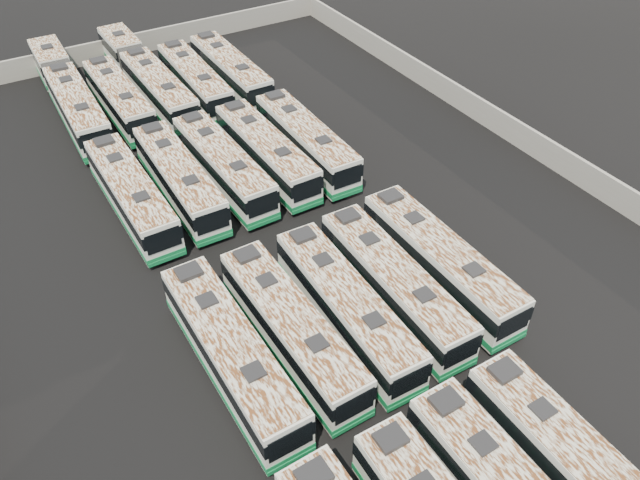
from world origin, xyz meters
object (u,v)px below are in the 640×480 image
at_px(bus_midfront_right, 393,284).
at_px(bus_midback_far_right, 306,141).
at_px(bus_front_right, 580,474).
at_px(bus_midback_left, 180,179).
at_px(bus_back_left, 120,99).
at_px(bus_midfront_left, 291,329).
at_px(bus_midfront_center, 346,307).
at_px(bus_midback_far_left, 132,194).
at_px(bus_midfront_far_right, 439,261).
at_px(bus_back_far_left, 69,93).
at_px(bus_midfront_far_left, 232,353).
at_px(bus_midback_center, 223,165).
at_px(bus_back_far_right, 231,71).
at_px(bus_midback_right, 266,152).
at_px(bus_back_center, 146,75).
at_px(bus_back_right, 195,81).

relative_size(bus_midfront_right, bus_midback_far_right, 1.00).
relative_size(bus_front_right, bus_midback_far_right, 0.99).
relative_size(bus_midback_left, bus_back_left, 1.01).
xyz_separation_m(bus_midfront_left, bus_midback_left, (0.00, 17.13, 0.02)).
xyz_separation_m(bus_midfront_center, bus_midback_left, (-3.56, 17.34, 0.01)).
xyz_separation_m(bus_midfront_left, bus_midback_far_left, (-3.68, 17.01, 0.03)).
distance_m(bus_midfront_far_right, bus_back_left, 33.32).
xyz_separation_m(bus_back_far_left, bus_back_left, (3.62, -3.42, -0.08)).
bearing_deg(bus_midfront_far_left, bus_midback_left, 77.46).
bearing_deg(bus_midback_far_right, bus_midback_center, 179.59).
xyz_separation_m(bus_midfront_far_right, bus_midback_left, (-10.71, 17.08, -0.04)).
bearing_deg(bus_back_far_right, bus_midfront_far_left, -114.78).
distance_m(bus_midfront_left, bus_midback_far_left, 17.41).
bearing_deg(bus_midback_right, bus_back_center, 100.91).
distance_m(bus_midfront_center, bus_midback_right, 17.60).
height_order(bus_back_far_left, bus_back_left, bus_back_far_left).
bearing_deg(bus_front_right, bus_midback_far_left, 108.86).
xyz_separation_m(bus_front_right, bus_midback_right, (0.09, 31.48, -0.00)).
distance_m(bus_midfront_left, bus_midback_far_right, 19.96).
bearing_deg(bus_back_left, bus_midfront_left, -90.44).
xyz_separation_m(bus_midfront_far_right, bus_midback_far_right, (-0.01, 16.82, -0.03)).
height_order(bus_midfront_left, bus_midback_right, bus_midback_right).
bearing_deg(bus_back_right, bus_midback_left, -115.35).
xyz_separation_m(bus_midfront_center, bus_back_far_left, (-7.21, 35.21, 0.06)).
distance_m(bus_midfront_far_left, bus_back_right, 33.13).
bearing_deg(bus_midfront_right, bus_midback_far_left, 123.12).
xyz_separation_m(bus_midfront_right, bus_back_far_left, (-10.70, 35.09, 0.05)).
relative_size(bus_midfront_right, bus_midback_right, 1.00).
bearing_deg(bus_back_left, bus_midback_far_left, -104.55).
bearing_deg(bus_front_right, bus_midfront_center, 103.89).
bearing_deg(bus_midback_far_right, bus_midfront_far_right, -88.86).
xyz_separation_m(bus_midfront_far_right, bus_back_far_right, (0.08, 31.40, -0.00)).
bearing_deg(bus_front_right, bus_midback_left, 102.62).
bearing_deg(bus_midfront_left, bus_midback_center, 77.38).
bearing_deg(bus_midfront_far_right, bus_midfront_left, -179.81).
distance_m(bus_midfront_far_left, bus_back_left, 31.71).
relative_size(bus_front_right, bus_midback_far_left, 0.99).
bearing_deg(bus_midfront_center, bus_back_center, 91.53).
bearing_deg(bus_midback_far_right, bus_back_right, 104.92).
bearing_deg(bus_back_center, bus_midback_far_right, -69.12).
relative_size(bus_midfront_center, bus_midfront_right, 1.00).
xyz_separation_m(bus_front_right, bus_back_center, (-3.55, 49.26, 0.03)).
xyz_separation_m(bus_midback_far_right, bus_back_far_left, (-14.35, 18.15, 0.04)).
bearing_deg(bus_back_left, bus_midfront_right, -77.91).
height_order(bus_midback_far_right, bus_back_far_left, bus_back_far_left).
relative_size(bus_midfront_far_right, bus_back_far_left, 0.64).
xyz_separation_m(bus_midfront_right, bus_back_right, (0.08, 31.49, -0.01)).
bearing_deg(bus_midback_center, bus_back_far_right, 61.73).
relative_size(bus_midback_far_left, bus_back_center, 0.64).
height_order(bus_midfront_center, bus_midfront_far_right, bus_midfront_far_right).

